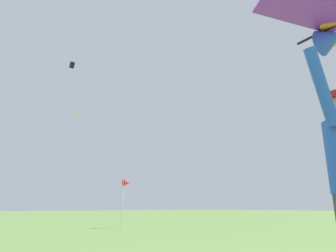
{
  "coord_description": "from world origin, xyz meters",
  "views": [
    {
      "loc": [
        -2.75,
        -0.96,
        0.73
      ],
      "look_at": [
        -0.25,
        2.28,
        1.83
      ],
      "focal_mm": 32.13,
      "sensor_mm": 36.0,
      "label": 1
    }
  ],
  "objects": [
    {
      "name": "distant_kite_black_mid_right",
      "position": [
        7.91,
        31.29,
        16.76
      ],
      "size": [
        0.48,
        0.59,
        0.79
      ],
      "color": "black"
    },
    {
      "name": "distant_kite_yellow_mid_left",
      "position": [
        9.79,
        32.48,
        11.32
      ],
      "size": [
        1.16,
        1.15,
        0.31
      ],
      "color": "yellow"
    },
    {
      "name": "marker_flag",
      "position": [
        2.88,
        8.87,
        1.48
      ],
      "size": [
        0.3,
        0.24,
        1.71
      ],
      "color": "silver",
      "rests_on": "ground"
    }
  ]
}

